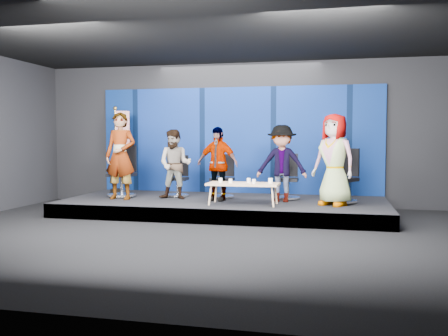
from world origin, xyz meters
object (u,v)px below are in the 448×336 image
(panelist_a, at_px, (120,156))
(coffee_table, at_px, (243,185))
(panelist_b, at_px, (175,164))
(mug_a, at_px, (220,180))
(mug_b, at_px, (231,181))
(flag_stand, at_px, (120,147))
(panelist_c, at_px, (217,164))
(chair_e, at_px, (344,185))
(chair_a, at_px, (123,180))
(panelist_d, at_px, (282,163))
(panelist_e, at_px, (334,160))
(chair_b, at_px, (178,183))
(chair_d, at_px, (288,184))
(mug_d, at_px, (254,181))
(mug_c, at_px, (249,180))
(mug_e, at_px, (270,181))
(chair_c, at_px, (223,183))

(panelist_a, xyz_separation_m, coffee_table, (2.81, -0.29, -0.55))
(panelist_b, relative_size, mug_a, 16.77)
(mug_b, distance_m, flag_stand, 3.59)
(coffee_table, bearing_deg, flag_stand, 155.62)
(panelist_c, relative_size, chair_e, 1.40)
(chair_a, bearing_deg, panelist_d, 0.62)
(panelist_a, bearing_deg, flag_stand, 117.33)
(chair_a, bearing_deg, panelist_e, -3.00)
(mug_a, bearing_deg, chair_b, 139.77)
(panelist_d, bearing_deg, panelist_e, -17.71)
(chair_e, xyz_separation_m, panelist_e, (-0.20, -0.47, 0.55))
(chair_d, xyz_separation_m, mug_d, (-0.56, -1.24, 0.16))
(flag_stand, bearing_deg, chair_a, -78.91)
(mug_c, bearing_deg, panelist_d, 40.99)
(mug_b, bearing_deg, mug_a, 159.75)
(panelist_d, distance_m, flag_stand, 4.21)
(chair_b, height_order, mug_e, chair_b)
(panelist_c, xyz_separation_m, mug_c, (0.77, -0.43, -0.31))
(panelist_a, height_order, mug_d, panelist_a)
(panelist_d, distance_m, panelist_e, 1.15)
(chair_b, relative_size, panelist_c, 0.60)
(chair_a, distance_m, mug_e, 3.61)
(panelist_a, xyz_separation_m, chair_e, (4.81, 0.50, -0.59))
(flag_stand, bearing_deg, chair_c, -27.28)
(mug_b, bearing_deg, panelist_a, 172.15)
(chair_d, relative_size, panelist_e, 0.55)
(panelist_e, distance_m, mug_d, 1.68)
(chair_a, bearing_deg, coffee_table, -12.15)
(chair_c, xyz_separation_m, mug_b, (0.42, -1.12, 0.16))
(panelist_b, xyz_separation_m, mug_e, (2.20, -0.56, -0.27))
(coffee_table, relative_size, mug_d, 16.66)
(chair_a, distance_m, panelist_d, 3.71)
(chair_d, xyz_separation_m, panelist_d, (-0.09, -0.49, 0.48))
(panelist_e, relative_size, mug_c, 20.19)
(chair_e, height_order, mug_e, chair_e)
(chair_c, height_order, coffee_table, chair_c)
(panelist_b, relative_size, mug_e, 14.62)
(panelist_d, xyz_separation_m, mug_a, (-1.19, -0.64, -0.32))
(mug_b, bearing_deg, chair_d, 49.46)
(panelist_c, height_order, mug_e, panelist_c)
(panelist_a, xyz_separation_m, mug_e, (3.36, -0.26, -0.46))
(chair_c, xyz_separation_m, mug_e, (1.22, -1.03, 0.17))
(mug_d, bearing_deg, chair_d, 65.65)
(chair_b, height_order, flag_stand, flag_stand)
(chair_c, bearing_deg, chair_e, 4.36)
(panelist_b, xyz_separation_m, chair_c, (0.98, 0.47, -0.45))
(mug_a, bearing_deg, panelist_d, 28.27)
(chair_c, bearing_deg, mug_b, -59.53)
(panelist_e, relative_size, mug_a, 20.01)
(chair_b, distance_m, panelist_d, 2.53)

